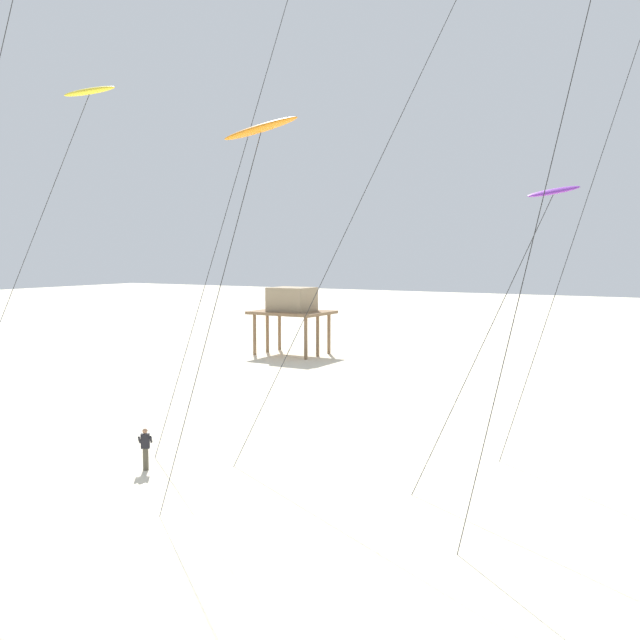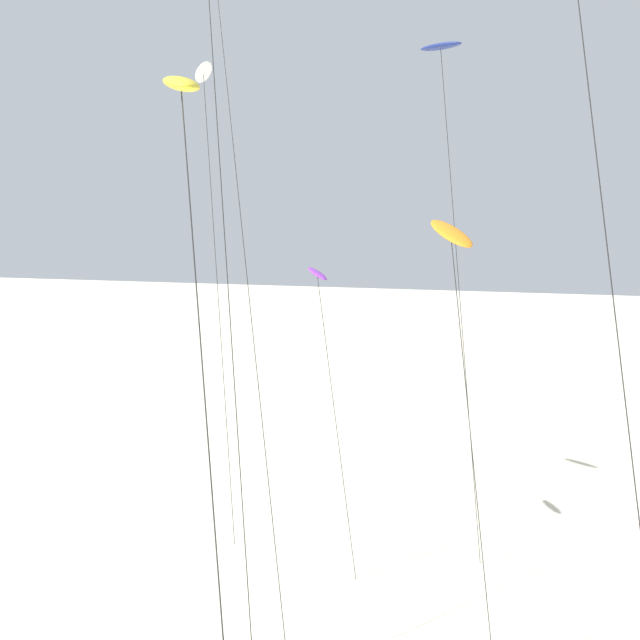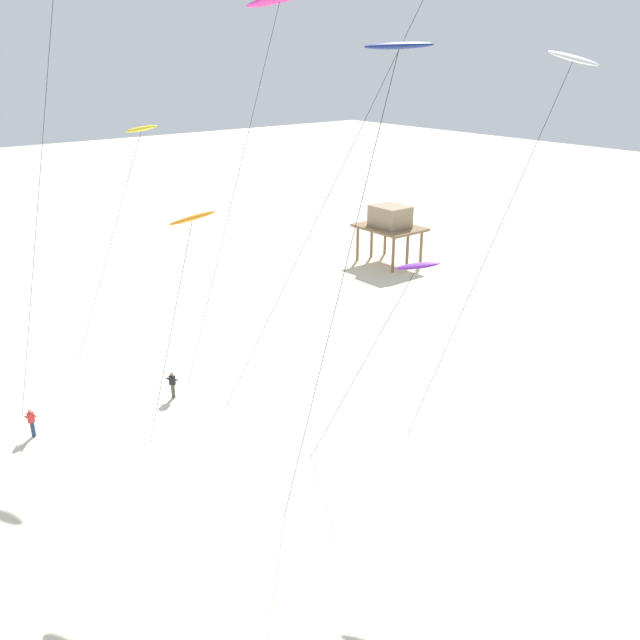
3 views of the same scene
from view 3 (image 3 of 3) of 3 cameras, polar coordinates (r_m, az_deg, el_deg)
The scene contains 11 objects.
ground_plane at distance 37.22m, azimuth -15.62°, elevation -10.49°, with size 260.00×260.00×0.00m, color beige.
kite_white at distance 32.06m, azimuth 20.43°, elevation 19.45°, with size 5.89×4.53×19.59m.
kite_navy at distance 23.75m, azimuth 6.52°, elevation 21.34°, with size 4.43×3.72×19.75m.
kite_orange at distance 31.20m, azimuth -10.84°, elevation 8.29°, with size 3.89×3.04×12.91m.
kite_magenta at distance 35.86m, azimuth -3.51°, elevation 25.35°, with size 6.50×5.54×22.43m.
kite_lime at distance 34.15m, azimuth -21.78°, elevation 23.58°, with size 5.70×4.38×21.94m.
kite_yellow at distance 41.45m, azimuth -15.02°, elevation 15.13°, with size 6.16×4.66×15.64m.
kite_purple at distance 29.97m, azimuth 8.08°, elevation 4.22°, with size 4.87×3.75×10.97m.
kite_flyer_nearest at distance 41.29m, azimuth -12.41°, elevation -5.35°, with size 0.73×0.72×1.67m.
kite_flyer_middle at distance 39.65m, azimuth -23.28°, elevation -7.95°, with size 0.67×0.69×1.67m.
stilt_house at distance 65.88m, azimuth 5.96°, elevation 8.38°, with size 6.25×4.73×5.65m.
Camera 3 is at (29.70, -11.26, 19.40)m, focal length 37.69 mm.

